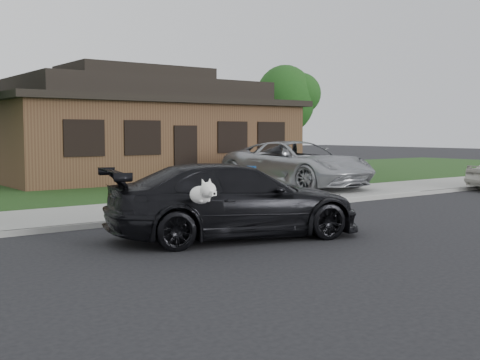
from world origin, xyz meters
TOP-DOWN VIEW (x-y plane):
  - ground at (0.00, 0.00)m, footprint 120.00×120.00m
  - sidewalk at (0.00, 5.00)m, footprint 60.00×3.00m
  - curb at (0.00, 3.50)m, footprint 60.00×0.12m
  - lawn at (0.00, 13.00)m, footprint 60.00×13.00m
  - driveway at (6.00, 10.00)m, footprint 4.50×13.00m
  - sedan at (-1.16, 0.77)m, footprint 5.29×3.22m
  - minivan at (6.06, 7.00)m, footprint 2.93×5.83m
  - recycling_bin at (2.11, 4.89)m, footprint 0.76×0.76m
  - house at (4.00, 15.00)m, footprint 12.60×8.60m
  - tree_1 at (12.14, 14.40)m, footprint 3.15×3.00m

SIDE VIEW (x-z plane):
  - ground at x=0.00m, z-range 0.00..0.00m
  - sidewalk at x=0.00m, z-range 0.00..0.12m
  - curb at x=0.00m, z-range 0.00..0.12m
  - lawn at x=0.00m, z-range 0.00..0.13m
  - driveway at x=6.00m, z-range 0.00..0.14m
  - recycling_bin at x=2.11m, z-range 0.13..1.09m
  - sedan at x=-1.16m, z-range 0.00..1.43m
  - minivan at x=6.06m, z-range 0.14..1.72m
  - house at x=4.00m, z-range -0.19..4.46m
  - tree_1 at x=12.14m, z-range 1.09..6.34m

